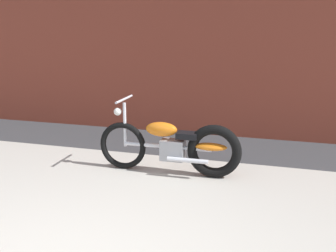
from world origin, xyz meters
TOP-DOWN VIEW (x-y plane):
  - sidewalk_slab at (0.00, 1.75)m, footprint 36.00×3.50m
  - motorcycle_orange at (0.38, 2.83)m, footprint 2.01×0.58m

SIDE VIEW (x-z plane):
  - sidewalk_slab at x=0.00m, z-range 0.00..0.01m
  - motorcycle_orange at x=0.38m, z-range -0.12..0.91m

